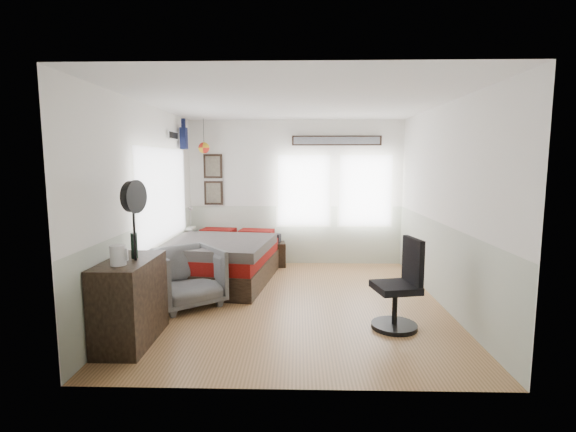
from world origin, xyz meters
name	(u,v)px	position (x,y,z in m)	size (l,w,h in m)	color
ground_plane	(294,302)	(0.00, 0.00, -0.01)	(4.00, 4.50, 0.01)	#94653C
room_shell	(289,185)	(-0.08, 0.19, 1.61)	(4.02, 4.52, 2.71)	white
wall_decor	(234,152)	(-1.10, 1.96, 2.10)	(3.55, 1.32, 1.44)	black
bed	(222,260)	(-1.19, 1.05, 0.35)	(1.83, 2.39, 0.70)	black
dresser	(130,301)	(-1.74, -1.33, 0.45)	(0.48, 1.00, 0.90)	black
armchair	(187,277)	(-1.45, -0.17, 0.39)	(0.84, 0.86, 0.79)	#5D5D5D
nightstand	(273,254)	(-0.42, 2.01, 0.22)	(0.44, 0.36, 0.44)	black
task_chair	(400,292)	(1.23, -0.88, 0.43)	(0.56, 0.56, 1.06)	black
kettle	(118,255)	(-1.75, -1.55, 1.00)	(0.18, 0.15, 0.20)	silver
bottle	(134,246)	(-1.71, -1.25, 1.04)	(0.07, 0.07, 0.28)	black
stand_fan	(134,198)	(-1.65, -1.34, 1.56)	(0.17, 0.34, 0.84)	black
black_bag	(273,238)	(-0.42, 2.01, 0.52)	(0.27, 0.17, 0.16)	black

